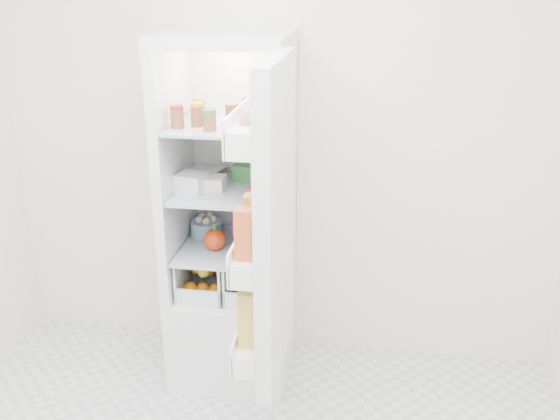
% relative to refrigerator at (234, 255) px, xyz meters
% --- Properties ---
extents(room_walls, '(3.02, 3.02, 2.61)m').
position_rel_refrigerator_xyz_m(room_walls, '(0.20, -1.25, 0.93)').
color(room_walls, white).
rests_on(room_walls, ground).
extents(refrigerator, '(0.60, 0.60, 1.80)m').
position_rel_refrigerator_xyz_m(refrigerator, '(0.00, 0.00, 0.00)').
color(refrigerator, white).
rests_on(refrigerator, ground).
extents(shelf_low, '(0.49, 0.53, 0.01)m').
position_rel_refrigerator_xyz_m(shelf_low, '(-0.00, -0.06, 0.07)').
color(shelf_low, '#A5BAC2').
rests_on(shelf_low, refrigerator).
extents(shelf_mid, '(0.49, 0.53, 0.02)m').
position_rel_refrigerator_xyz_m(shelf_mid, '(-0.00, -0.06, 0.38)').
color(shelf_mid, '#A5BAC2').
rests_on(shelf_mid, refrigerator).
extents(shelf_top, '(0.49, 0.53, 0.02)m').
position_rel_refrigerator_xyz_m(shelf_top, '(-0.00, -0.06, 0.71)').
color(shelf_top, '#A5BAC2').
rests_on(shelf_top, refrigerator).
extents(crisper_left, '(0.23, 0.46, 0.22)m').
position_rel_refrigerator_xyz_m(crisper_left, '(-0.12, -0.06, -0.06)').
color(crisper_left, silver).
rests_on(crisper_left, refrigerator).
extents(crisper_right, '(0.23, 0.46, 0.22)m').
position_rel_refrigerator_xyz_m(crisper_right, '(0.12, -0.06, -0.06)').
color(crisper_right, silver).
rests_on(crisper_right, refrigerator).
extents(condiment_jars, '(0.46, 0.34, 0.08)m').
position_rel_refrigerator_xyz_m(condiment_jars, '(-0.01, -0.12, 0.76)').
color(condiment_jars, '#B21919').
rests_on(condiment_jars, shelf_top).
extents(squeeze_bottle, '(0.05, 0.05, 0.17)m').
position_rel_refrigerator_xyz_m(squeeze_bottle, '(0.21, -0.08, 0.81)').
color(squeeze_bottle, white).
rests_on(squeeze_bottle, shelf_top).
extents(tub_white, '(0.16, 0.16, 0.09)m').
position_rel_refrigerator_xyz_m(tub_white, '(-0.17, -0.12, 0.44)').
color(tub_white, silver).
rests_on(tub_white, shelf_mid).
extents(tub_cream, '(0.11, 0.11, 0.07)m').
position_rel_refrigerator_xyz_m(tub_cream, '(-0.07, -0.09, 0.43)').
color(tub_cream, silver).
rests_on(tub_cream, shelf_mid).
extents(tin_red, '(0.12, 0.12, 0.07)m').
position_rel_refrigerator_xyz_m(tin_red, '(0.18, -0.23, 0.43)').
color(tin_red, red).
rests_on(tin_red, shelf_mid).
extents(foil_tray, '(0.20, 0.17, 0.04)m').
position_rel_refrigerator_xyz_m(foil_tray, '(-0.16, 0.12, 0.41)').
color(foil_tray, white).
rests_on(foil_tray, shelf_mid).
extents(tub_green, '(0.14, 0.17, 0.09)m').
position_rel_refrigerator_xyz_m(tub_green, '(0.06, 0.10, 0.44)').
color(tub_green, '#459845').
rests_on(tub_green, shelf_mid).
extents(red_cabbage, '(0.17, 0.17, 0.17)m').
position_rel_refrigerator_xyz_m(red_cabbage, '(0.08, -0.03, 0.17)').
color(red_cabbage, '#5B1F56').
rests_on(red_cabbage, shelf_low).
extents(bell_pepper, '(0.11, 0.11, 0.11)m').
position_rel_refrigerator_xyz_m(bell_pepper, '(-0.07, -0.12, 0.14)').
color(bell_pepper, red).
rests_on(bell_pepper, shelf_low).
extents(mushroom_bowl, '(0.18, 0.18, 0.08)m').
position_rel_refrigerator_xyz_m(mushroom_bowl, '(-0.16, 0.06, 0.12)').
color(mushroom_bowl, '#8CBAD0').
rests_on(mushroom_bowl, shelf_low).
extents(salad_bag, '(0.10, 0.10, 0.10)m').
position_rel_refrigerator_xyz_m(salad_bag, '(0.18, -0.27, 0.13)').
color(salad_bag, '#BAD09C').
rests_on(salad_bag, shelf_low).
extents(citrus_pile, '(0.20, 0.24, 0.16)m').
position_rel_refrigerator_xyz_m(citrus_pile, '(-0.12, -0.12, -0.07)').
color(citrus_pile, orange).
rests_on(citrus_pile, refrigerator).
extents(veg_pile, '(0.16, 0.30, 0.10)m').
position_rel_refrigerator_xyz_m(veg_pile, '(0.13, -0.06, -0.10)').
color(veg_pile, '#1D4918').
rests_on(veg_pile, refrigerator).
extents(fridge_door, '(0.17, 0.60, 1.30)m').
position_rel_refrigerator_xyz_m(fridge_door, '(0.30, -0.64, 0.43)').
color(fridge_door, white).
rests_on(fridge_door, refrigerator).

